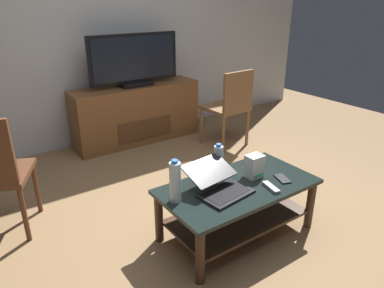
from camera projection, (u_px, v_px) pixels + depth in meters
name	position (u px, v px, depth m)	size (l,w,h in m)	color
ground_plane	(212.00, 224.00, 2.74)	(7.68, 7.68, 0.00)	olive
back_wall	(91.00, 19.00, 3.89)	(6.40, 0.12, 2.80)	silver
coffee_table	(238.00, 200.00, 2.54)	(1.11, 0.59, 0.41)	black
media_cabinet	(137.00, 114.00, 4.23)	(1.51, 0.41, 0.68)	brown
television	(135.00, 61.00, 3.97)	(1.07, 0.20, 0.58)	black
dining_chair	(230.00, 104.00, 3.99)	(0.47, 0.47, 0.89)	brown
laptop	(219.00, 184.00, 2.38)	(0.40, 0.42, 0.17)	black
router_box	(254.00, 166.00, 2.57)	(0.12, 0.10, 0.17)	white
water_bottle_near	(175.00, 182.00, 2.24)	(0.07, 0.07, 0.29)	silver
water_bottle_far	(218.00, 160.00, 2.61)	(0.07, 0.07, 0.24)	silver
cell_phone	(282.00, 179.00, 2.56)	(0.07, 0.14, 0.01)	black
tv_remote	(271.00, 187.00, 2.43)	(0.04, 0.16, 0.02)	#99999E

